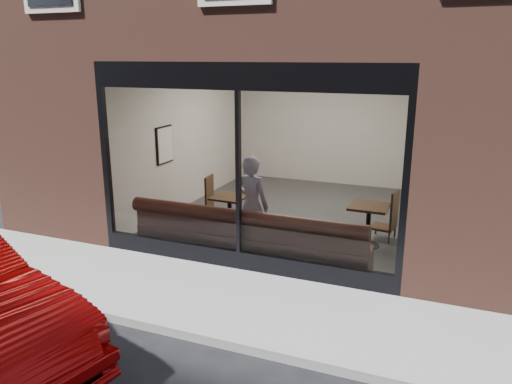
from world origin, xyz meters
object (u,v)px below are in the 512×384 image
at_px(cafe_table_right, 369,207).
at_px(cafe_chair_right, 383,227).
at_px(cafe_chair_left, 201,209).
at_px(person, 252,205).
at_px(banquette, 249,247).
at_px(cafe_table_left, 229,197).

bearing_deg(cafe_table_right, cafe_chair_right, 66.42).
height_order(cafe_table_right, cafe_chair_left, cafe_table_right).
distance_m(person, cafe_table_right, 2.07).
relative_size(cafe_chair_left, cafe_chair_right, 1.03).
xyz_separation_m(person, cafe_chair_right, (1.98, 1.50, -0.61)).
height_order(cafe_table_right, cafe_chair_right, cafe_table_right).
xyz_separation_m(cafe_chair_left, cafe_chair_right, (3.64, 0.24, 0.00)).
bearing_deg(banquette, person, 102.28).
bearing_deg(banquette, cafe_table_right, 37.65).
relative_size(cafe_table_left, cafe_chair_left, 1.39).
bearing_deg(cafe_table_right, person, -149.67).
relative_size(banquette, cafe_chair_right, 9.60).
relative_size(person, cafe_chair_right, 4.10).
height_order(person, cafe_chair_left, person).
bearing_deg(cafe_chair_left, cafe_table_right, 170.00).
bearing_deg(cafe_chair_right, cafe_table_left, 25.88).
bearing_deg(cafe_chair_right, person, 46.11).
height_order(banquette, cafe_table_right, cafe_table_right).
bearing_deg(cafe_chair_right, cafe_chair_left, 12.87).
distance_m(banquette, cafe_chair_right, 2.62).
height_order(person, cafe_table_right, person).
bearing_deg(cafe_chair_left, cafe_table_left, 141.29).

